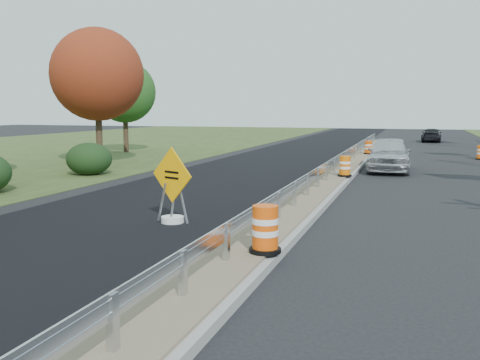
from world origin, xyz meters
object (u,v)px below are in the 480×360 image
(barrel_median_near, at_px, (265,230))
(car_silver, at_px, (389,154))
(barrel_median_far, at_px, (368,148))
(car_dark_far, at_px, (431,135))
(barrel_median_mid, at_px, (345,167))
(caution_sign, at_px, (172,204))

(barrel_median_near, xyz_separation_m, car_silver, (1.58, 17.27, 0.17))
(barrel_median_far, distance_m, car_dark_far, 18.83)
(barrel_median_far, bearing_deg, car_silver, -77.53)
(barrel_median_far, distance_m, car_silver, 7.33)
(barrel_median_mid, bearing_deg, barrel_median_far, 90.00)
(caution_sign, xyz_separation_m, barrel_median_mid, (3.38, 9.74, 0.12))
(barrel_median_mid, bearing_deg, car_silver, 71.16)
(car_silver, bearing_deg, barrel_median_near, -96.35)
(barrel_median_near, relative_size, barrel_median_far, 1.14)
(caution_sign, xyz_separation_m, barrel_median_far, (3.38, 21.53, 0.10))
(barrel_median_far, xyz_separation_m, car_silver, (1.58, -7.16, 0.22))
(caution_sign, height_order, barrel_median_near, caution_sign)
(barrel_median_mid, height_order, barrel_median_far, barrel_median_mid)
(barrel_median_near, height_order, car_silver, car_silver)
(barrel_median_mid, height_order, car_dark_far, car_dark_far)
(barrel_median_mid, xyz_separation_m, barrel_median_far, (0.00, 11.79, -0.02))
(caution_sign, distance_m, barrel_median_far, 21.79)
(barrel_median_mid, distance_m, car_silver, 4.90)
(caution_sign, height_order, barrel_median_far, caution_sign)
(caution_sign, xyz_separation_m, barrel_median_near, (3.38, -2.90, 0.16))
(barrel_median_near, relative_size, car_silver, 0.19)
(barrel_median_near, height_order, car_dark_far, car_dark_far)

